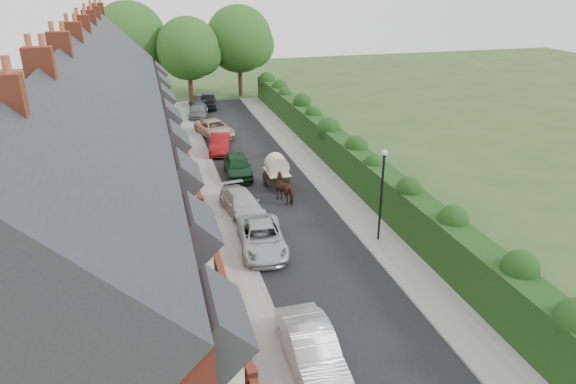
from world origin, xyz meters
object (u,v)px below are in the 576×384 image
at_px(lamppost, 382,184).
at_px(car_green, 238,166).
at_px(car_silver_b, 262,238).
at_px(car_beige, 214,128).
at_px(car_red, 220,143).
at_px(horse, 286,188).
at_px(car_silver_a, 312,349).
at_px(car_grey, 198,111).
at_px(car_black, 208,101).
at_px(car_white, 242,203).
at_px(horse_cart, 277,169).

xyz_separation_m(lamppost, car_green, (-5.53, 11.60, -2.54)).
xyz_separation_m(car_silver_b, car_beige, (0.47, 21.22, 0.02)).
bearing_deg(car_silver_b, car_red, 94.40).
bearing_deg(horse, car_red, -99.41).
bearing_deg(car_red, horse, -65.91).
relative_size(car_silver_a, car_grey, 1.06).
relative_size(car_red, car_black, 0.95).
bearing_deg(car_silver_a, lamppost, 52.35).
xyz_separation_m(car_white, horse, (3.00, 1.08, 0.20)).
xyz_separation_m(car_silver_b, horse, (2.81, 5.71, 0.18)).
bearing_deg(car_black, lamppost, -74.42).
height_order(car_silver_b, car_grey, car_silver_b).
height_order(car_silver_b, car_beige, car_beige).
relative_size(car_silver_a, car_black, 1.03).
relative_size(car_white, car_red, 1.05).
xyz_separation_m(car_silver_a, car_red, (0.47, 25.57, -0.06)).
relative_size(car_red, car_beige, 0.86).
xyz_separation_m(car_silver_b, car_white, (-0.19, 4.63, -0.02)).
xyz_separation_m(car_grey, horse, (3.00, -22.55, 0.22)).
xyz_separation_m(lamppost, car_black, (-5.00, 32.63, -2.52)).
bearing_deg(car_silver_a, car_white, 90.32).
xyz_separation_m(car_beige, car_black, (0.74, 10.67, 0.08)).
bearing_deg(car_beige, car_silver_b, -104.86).
bearing_deg(car_silver_b, car_black, 93.20).
relative_size(car_silver_a, car_green, 1.06).
relative_size(lamppost, car_grey, 1.15).
bearing_deg(car_silver_b, car_white, 97.73).
bearing_deg(car_black, car_green, -84.57).
distance_m(car_silver_a, horse, 14.96).
xyz_separation_m(car_silver_a, horse_cart, (3.00, 16.88, 0.57)).
height_order(car_green, horse, horse).
bearing_deg(car_silver_b, horse, 69.16).
distance_m(car_white, horse_cart, 4.52).
xyz_separation_m(car_silver_b, car_red, (0.28, 16.63, 0.03)).
bearing_deg(car_black, car_grey, -104.22).
bearing_deg(car_green, car_black, 92.47).
bearing_deg(horse, car_silver_a, 55.96).
bearing_deg(car_grey, car_red, -78.06).
height_order(lamppost, horse_cart, lamppost).
distance_m(car_white, car_grey, 23.63).
relative_size(car_silver_b, car_beige, 0.98).
distance_m(car_grey, horse, 22.75).
bearing_deg(horse_cart, car_white, -132.24).
height_order(car_green, car_red, car_green).
bearing_deg(lamppost, car_silver_a, -127.97).
height_order(car_silver_b, car_black, car_black).
bearing_deg(car_red, car_beige, 98.70).
xyz_separation_m(car_white, car_grey, (0.00, 23.63, -0.02)).
distance_m(lamppost, horse, 7.69).
bearing_deg(car_beige, car_green, -102.41).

